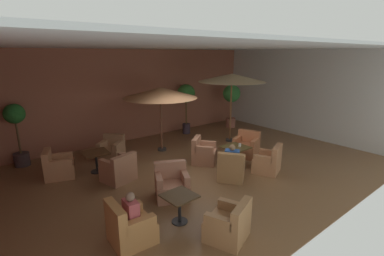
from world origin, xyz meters
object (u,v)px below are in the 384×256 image
Objects in this scene: patron_by_window at (131,210)px; armchair_front_left_west at (231,169)px; armchair_front_left_north at (268,162)px; cafe_table_front_right at (179,202)px; armchair_front_right_east at (172,185)px; cafe_table_mid_center at (96,157)px; patio_umbrella_tall_red at (232,78)px; potted_tree_left_corner at (186,97)px; armchair_front_left_east at (246,147)px; armchair_front_right_south at (130,227)px; armchair_mid_center_north at (119,170)px; armchair_front_left_south at (204,153)px; patio_umbrella_center_beige at (160,93)px; iced_drink_cup at (240,145)px; armchair_mid_center_south at (58,167)px; armchair_mid_center_east at (112,151)px; potted_tree_mid_left at (231,98)px; potted_tree_mid_right at (16,127)px; cafe_table_front_left at (236,151)px; patron_blue_shirt at (232,156)px; armchair_front_right_north at (229,225)px.

armchair_front_left_west is at bearing 11.96° from patron_by_window.
armchair_front_left_north is 1.58× the size of patron_by_window.
armchair_front_right_east reaches higher than cafe_table_front_right.
cafe_table_mid_center is 1.22× the size of patron_by_window.
patio_umbrella_tall_red is 1.24× the size of potted_tree_left_corner.
potted_tree_left_corner is at bearing 109.48° from patio_umbrella_tall_red.
armchair_front_left_east reaches higher than armchair_front_left_north.
armchair_front_right_south is 0.92× the size of armchair_mid_center_north.
patio_umbrella_center_beige is (-0.40, 1.90, 1.82)m from armchair_front_left_south.
armchair_front_left_north is 3.91m from patio_umbrella_tall_red.
armchair_front_left_east is at bearing 11.91° from armchair_front_right_east.
patio_umbrella_center_beige reaches higher than potted_tree_left_corner.
patio_umbrella_center_beige reaches higher than iced_drink_cup.
armchair_front_left_east is at bearing -21.66° from armchair_mid_center_south.
armchair_front_left_north is 0.96× the size of armchair_front_left_south.
armchair_front_left_south is 1.05× the size of armchair_mid_center_south.
patio_umbrella_center_beige reaches higher than armchair_front_left_east.
patio_umbrella_tall_red is (4.62, -1.03, 2.24)m from armchair_mid_center_east.
armchair_front_left_east is at bearing -128.31° from potted_tree_mid_left.
cafe_table_mid_center is at bearing 104.79° from armchair_mid_center_north.
potted_tree_mid_right is at bearing 137.77° from armchair_front_left_north.
potted_tree_left_corner reaches higher than armchair_front_left_north.
armchair_mid_center_south is 8.84× the size of iced_drink_cup.
cafe_table_front_right is 0.89× the size of cafe_table_mid_center.
iced_drink_cup is at bearing 30.31° from armchair_front_left_west.
patio_umbrella_center_beige is 1.31× the size of potted_tree_mid_right.
armchair_front_left_east reaches higher than armchair_mid_center_north.
patio_umbrella_tall_red reaches higher than potted_tree_left_corner.
cafe_table_front_left is 0.37× the size of potted_tree_mid_left.
potted_tree_mid_right is (-4.50, 4.87, 0.96)m from armchair_front_left_west.
potted_tree_mid_right is 6.66m from patron_blue_shirt.
iced_drink_cup is at bearing -132.95° from potted_tree_mid_left.
cafe_table_front_right is at bearing -69.57° from potted_tree_mid_right.
armchair_front_left_south is at bearing 120.58° from armchair_front_left_north.
armchair_mid_center_east is (-3.27, 3.93, 0.01)m from armchair_front_left_north.
patio_umbrella_center_beige is 2.47m from potted_tree_left_corner.
armchair_front_right_north is (0.42, -1.03, -0.18)m from cafe_table_front_right.
cafe_table_front_left is 0.76× the size of armchair_front_left_east.
patron_by_window reaches higher than iced_drink_cup.
armchair_front_left_west is at bearing -6.61° from armchair_front_right_east.
patron_blue_shirt is 1.04m from iced_drink_cup.
armchair_front_right_south is 4.64m from iced_drink_cup.
potted_tree_mid_right is at bearing 177.23° from potted_tree_left_corner.
armchair_front_right_south is 5.55m from patio_umbrella_center_beige.
armchair_front_left_west reaches higher than cafe_table_front_right.
cafe_table_front_left is 1.05m from armchair_front_left_west.
armchair_mid_center_north is at bearing -161.82° from potted_tree_mid_left.
cafe_table_mid_center is at bearing 78.94° from armchair_front_right_south.
patio_umbrella_center_beige reaches higher than armchair_front_right_south.
potted_tree_mid_left is 8.79m from potted_tree_mid_right.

